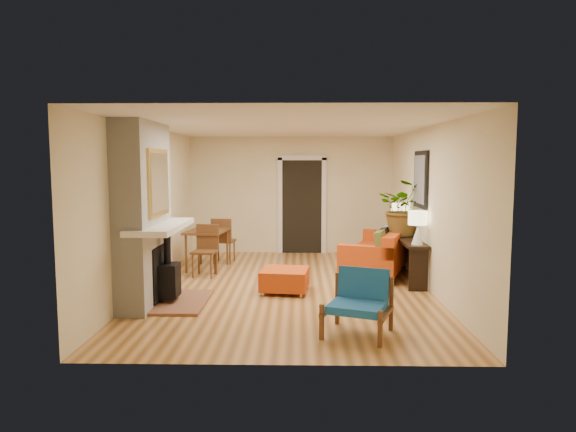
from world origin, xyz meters
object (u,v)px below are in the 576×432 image
(ottoman, at_px, (285,279))
(houseplant, at_px, (404,208))
(blue_chair, at_px, (360,299))
(dining_table, at_px, (211,238))
(console_table, at_px, (407,247))
(sofa, at_px, (382,251))
(lamp_near, at_px, (418,224))
(lamp_far, at_px, (399,214))

(ottoman, xyz_separation_m, houseplant, (2.10, 1.21, 1.02))
(houseplant, bearing_deg, blue_chair, -110.25)
(dining_table, relative_size, console_table, 0.94)
(ottoman, relative_size, blue_chair, 0.85)
(sofa, height_order, ottoman, sofa)
(sofa, relative_size, lamp_near, 4.50)
(sofa, height_order, console_table, sofa)
(sofa, relative_size, lamp_far, 4.50)
(houseplant, bearing_deg, console_table, -87.98)
(console_table, relative_size, lamp_near, 3.43)
(console_table, bearing_deg, blue_chair, -112.26)
(ottoman, xyz_separation_m, lamp_far, (2.11, 1.70, 0.85))
(sofa, distance_m, console_table, 0.74)
(lamp_near, bearing_deg, dining_table, 157.07)
(blue_chair, height_order, lamp_near, lamp_near)
(blue_chair, distance_m, dining_table, 4.36)
(blue_chair, height_order, console_table, blue_chair)
(blue_chair, distance_m, lamp_near, 2.51)
(sofa, distance_m, blue_chair, 3.56)
(sofa, bearing_deg, houseplant, -46.20)
(houseplant, bearing_deg, lamp_near, -89.42)
(lamp_far, height_order, houseplant, houseplant)
(lamp_near, bearing_deg, lamp_far, 90.00)
(lamp_near, xyz_separation_m, lamp_far, (0.00, 1.49, 0.00))
(lamp_far, bearing_deg, dining_table, 179.71)
(ottoman, relative_size, console_table, 0.43)
(sofa, bearing_deg, dining_table, 176.98)
(sofa, bearing_deg, blue_chair, -103.37)
(lamp_near, bearing_deg, console_table, 90.00)
(lamp_far, bearing_deg, lamp_near, -90.00)
(dining_table, height_order, lamp_far, lamp_far)
(console_table, height_order, lamp_far, lamp_far)
(sofa, xyz_separation_m, lamp_far, (0.34, 0.15, 0.68))
(lamp_near, distance_m, houseplant, 1.01)
(dining_table, xyz_separation_m, console_table, (3.56, -0.80, -0.02))
(blue_chair, xyz_separation_m, dining_table, (-2.40, 3.64, 0.19))
(console_table, distance_m, lamp_far, 0.92)
(ottoman, height_order, houseplant, houseplant)
(dining_table, height_order, console_table, dining_table)
(ottoman, distance_m, houseplant, 2.63)
(console_table, bearing_deg, houseplant, 92.02)
(ottoman, distance_m, lamp_near, 2.29)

